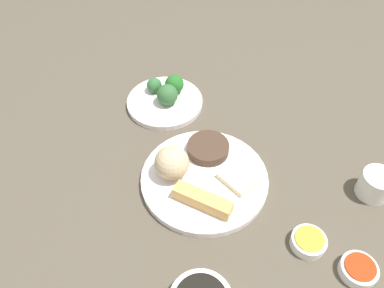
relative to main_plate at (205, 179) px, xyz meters
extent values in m
cube|color=#4F4639|center=(-0.02, 0.00, -0.02)|extent=(2.20, 2.20, 0.02)
cylinder|color=white|center=(0.00, 0.00, 0.00)|extent=(0.27, 0.27, 0.02)
sphere|color=tan|center=(0.04, 0.06, 0.04)|extent=(0.07, 0.07, 0.07)
cube|color=tan|center=(-0.06, 0.04, 0.02)|extent=(0.11, 0.09, 0.03)
cube|color=beige|center=(-0.04, -0.06, 0.01)|extent=(0.09, 0.08, 0.01)
cylinder|color=#443023|center=(0.06, -0.04, 0.02)|extent=(0.09, 0.09, 0.02)
cylinder|color=white|center=(0.26, -0.02, 0.00)|extent=(0.19, 0.19, 0.01)
sphere|color=#316534|center=(0.31, -0.01, 0.03)|extent=(0.04, 0.04, 0.04)
sphere|color=#346234|center=(0.25, -0.03, 0.03)|extent=(0.05, 0.05, 0.05)
sphere|color=#246424|center=(0.28, -0.06, 0.03)|extent=(0.05, 0.05, 0.05)
cylinder|color=white|center=(-0.22, -0.10, 0.00)|extent=(0.07, 0.07, 0.02)
cylinder|color=yellow|center=(-0.22, -0.10, 0.02)|extent=(0.05, 0.05, 0.00)
cylinder|color=white|center=(-0.30, -0.14, 0.00)|extent=(0.07, 0.07, 0.02)
cylinder|color=red|center=(-0.30, -0.14, 0.02)|extent=(0.05, 0.05, 0.00)
cylinder|color=white|center=(-0.18, -0.29, 0.02)|extent=(0.07, 0.07, 0.06)
camera|label=1|loc=(-0.41, 0.24, 0.64)|focal=35.09mm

